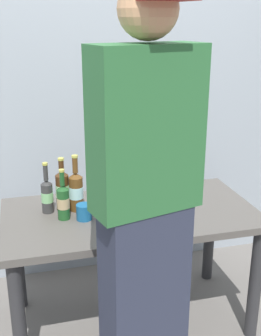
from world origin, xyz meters
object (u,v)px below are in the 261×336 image
beer_bottle_green (62,189)px  coffee_mug (85,212)px  person_figure (146,206)px  beer_bottle_brown (76,190)px  beer_bottle_amber (63,201)px  beer_bottle_dark (47,195)px  laptop (146,194)px

beer_bottle_green → coffee_mug: 0.20m
person_figure → coffee_mug: person_figure is taller
beer_bottle_brown → coffee_mug: bearing=-79.3°
beer_bottle_amber → beer_bottle_green: bearing=85.4°
beer_bottle_amber → beer_bottle_dark: bearing=126.0°
beer_bottle_brown → beer_bottle_amber: (-0.08, -0.09, -0.02)m
laptop → beer_bottle_brown: size_ratio=1.04×
laptop → beer_bottle_green: (-0.47, 0.02, 0.07)m
beer_bottle_brown → beer_bottle_amber: 0.12m
person_figure → beer_bottle_green: bearing=112.0°
beer_bottle_amber → person_figure: 0.64m
person_figure → laptop: bearing=73.0°
beer_bottle_dark → beer_bottle_amber: size_ratio=1.03×
beer_bottle_brown → laptop: bearing=2.0°
person_figure → beer_bottle_dark: bearing=118.6°
beer_bottle_brown → person_figure: bearing=-72.6°
beer_bottle_brown → beer_bottle_green: size_ratio=1.06×
beer_bottle_green → coffee_mug: (0.09, -0.16, -0.08)m
laptop → coffee_mug: 0.40m
beer_bottle_dark → coffee_mug: bearing=-37.6°
person_figure → coffee_mug: bearing=108.9°
coffee_mug → laptop: bearing=20.5°
beer_bottle_green → laptop: bearing=-1.8°
beer_bottle_green → person_figure: 0.74m
beer_bottle_amber → beer_bottle_green: 0.12m
laptop → person_figure: person_figure is taller
beer_bottle_green → beer_bottle_dark: bearing=-167.9°
laptop → beer_bottle_brown: bearing=-178.0°
beer_bottle_dark → laptop: bearing=0.3°
beer_bottle_brown → beer_bottle_amber: bearing=-131.0°
person_figure → coffee_mug: size_ratio=16.62×
coffee_mug → person_figure: bearing=-71.1°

